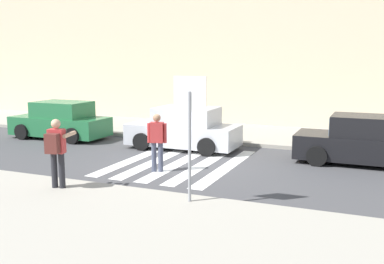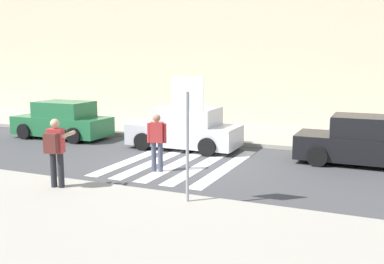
{
  "view_description": "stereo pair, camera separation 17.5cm",
  "coord_description": "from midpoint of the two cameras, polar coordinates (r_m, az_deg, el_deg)",
  "views": [
    {
      "loc": [
        5.87,
        -12.64,
        3.34
      ],
      "look_at": [
        0.6,
        -0.2,
        1.1
      ],
      "focal_mm": 42.0,
      "sensor_mm": 36.0,
      "label": 1
    },
    {
      "loc": [
        6.03,
        -12.57,
        3.34
      ],
      "look_at": [
        0.6,
        -0.2,
        1.1
      ],
      "focal_mm": 42.0,
      "sensor_mm": 36.0,
      "label": 2
    }
  ],
  "objects": [
    {
      "name": "crosswalk_stripe_3",
      "position": [
        14.2,
        1.02,
        -4.18
      ],
      "size": [
        0.44,
        5.2,
        0.01
      ],
      "primitive_type": "cube",
      "color": "silver",
      "rests_on": "ground"
    },
    {
      "name": "photographer_with_backpack",
      "position": [
        11.52,
        -17.26,
        -1.88
      ],
      "size": [
        0.69,
        0.92,
        1.72
      ],
      "color": "#232328",
      "rests_on": "sidewalk_near"
    },
    {
      "name": "parked_car_black",
      "position": [
        15.14,
        20.68,
        -1.14
      ],
      "size": [
        4.1,
        1.92,
        1.55
      ],
      "color": "black",
      "rests_on": "ground"
    },
    {
      "name": "crosswalk_stripe_4",
      "position": [
        13.93,
        4.09,
        -4.47
      ],
      "size": [
        0.44,
        5.2,
        0.01
      ],
      "primitive_type": "cube",
      "color": "silver",
      "rests_on": "ground"
    },
    {
      "name": "pedestrian_crossing",
      "position": [
        13.22,
        -4.84,
        -0.93
      ],
      "size": [
        0.56,
        0.33,
        1.72
      ],
      "color": "#474C60",
      "rests_on": "ground"
    },
    {
      "name": "parked_car_silver",
      "position": [
        16.56,
        -1.33,
        0.33
      ],
      "size": [
        4.1,
        1.92,
        1.55
      ],
      "color": "#B7BABF",
      "rests_on": "ground"
    },
    {
      "name": "crosswalk_stripe_2",
      "position": [
        14.51,
        -1.92,
        -3.89
      ],
      "size": [
        0.44,
        5.2,
        0.01
      ],
      "primitive_type": "cube",
      "color": "silver",
      "rests_on": "ground"
    },
    {
      "name": "crosswalk_stripe_1",
      "position": [
        14.85,
        -4.72,
        -3.6
      ],
      "size": [
        0.44,
        5.2,
        0.01
      ],
      "primitive_type": "cube",
      "color": "silver",
      "rests_on": "ground"
    },
    {
      "name": "sidewalk_near",
      "position": [
        9.33,
        -19.02,
        -11.63
      ],
      "size": [
        60.0,
        6.0,
        0.14
      ],
      "primitive_type": "cube",
      "color": "#9E998C",
      "rests_on": "ground"
    },
    {
      "name": "building_facade_far",
      "position": [
        23.76,
        8.58,
        9.78
      ],
      "size": [
        56.0,
        4.0,
        7.07
      ],
      "primitive_type": "cube",
      "color": "beige",
      "rests_on": "ground"
    },
    {
      "name": "crosswalk_stripe_0",
      "position": [
        15.23,
        -7.4,
        -3.32
      ],
      "size": [
        0.44,
        5.2,
        0.01
      ],
      "primitive_type": "cube",
      "color": "silver",
      "rests_on": "ground"
    },
    {
      "name": "stop_sign",
      "position": [
        9.82,
        -0.79,
        2.69
      ],
      "size": [
        0.76,
        0.08,
        2.81
      ],
      "color": "gray",
      "rests_on": "sidewalk_near"
    },
    {
      "name": "sidewalk_far",
      "position": [
        19.8,
        5.15,
        -0.13
      ],
      "size": [
        60.0,
        4.8,
        0.14
      ],
      "primitive_type": "cube",
      "color": "#9E998C",
      "rests_on": "ground"
    },
    {
      "name": "ground_plane",
      "position": [
        14.33,
        -2.25,
        -4.07
      ],
      "size": [
        120.0,
        120.0,
        0.0
      ],
      "primitive_type": "plane",
      "color": "#424244"
    },
    {
      "name": "parked_car_green",
      "position": [
        19.54,
        -16.58,
        1.33
      ],
      "size": [
        4.1,
        1.92,
        1.55
      ],
      "color": "#236B3D",
      "rests_on": "ground"
    }
  ]
}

